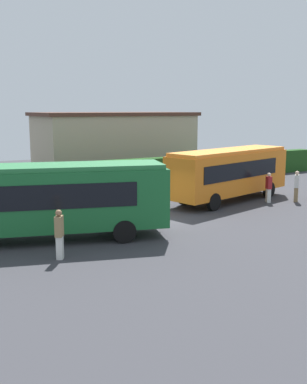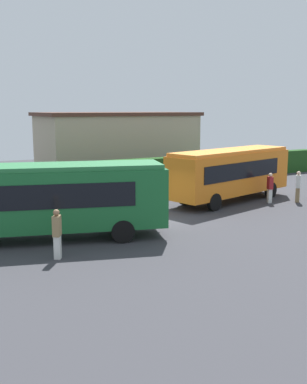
% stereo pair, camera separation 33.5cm
% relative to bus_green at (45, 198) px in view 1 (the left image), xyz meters
% --- Properties ---
extents(ground_plane, '(64.00, 64.00, 0.00)m').
position_rel_bus_green_xyz_m(ground_plane, '(5.61, 0.97, -1.90)').
color(ground_plane, '#38383D').
extents(bus_green, '(10.72, 5.29, 3.30)m').
position_rel_bus_green_xyz_m(bus_green, '(0.00, 0.00, 0.00)').
color(bus_green, '#19602D').
rests_on(bus_green, ground_plane).
extents(bus_orange, '(9.48, 4.72, 3.20)m').
position_rel_bus_green_xyz_m(bus_orange, '(12.38, 3.16, -0.06)').
color(bus_orange, orange).
rests_on(bus_orange, ground_plane).
extents(person_left, '(0.45, 0.50, 1.93)m').
position_rel_bus_green_xyz_m(person_left, '(-0.30, -2.79, -0.87)').
color(person_left, silver).
rests_on(person_left, ground_plane).
extents(person_center, '(0.37, 0.45, 1.83)m').
position_rel_bus_green_xyz_m(person_center, '(14.20, 1.60, -0.92)').
color(person_center, silver).
rests_on(person_center, ground_plane).
extents(person_right, '(0.47, 0.53, 1.78)m').
position_rel_bus_green_xyz_m(person_right, '(14.65, 5.79, -0.96)').
color(person_right, black).
rests_on(person_right, ground_plane).
extents(person_far, '(0.47, 0.46, 1.92)m').
position_rel_bus_green_xyz_m(person_far, '(15.84, 0.94, -0.87)').
color(person_far, olive).
rests_on(person_far, ground_plane).
extents(hedge_row, '(44.00, 1.01, 1.96)m').
position_rel_bus_green_xyz_m(hedge_row, '(5.61, 11.39, -0.92)').
color(hedge_row, '#1E471A').
rests_on(hedge_row, ground_plane).
extents(depot_building, '(13.43, 7.15, 5.35)m').
position_rel_bus_green_xyz_m(depot_building, '(11.29, 17.95, 0.79)').
color(depot_building, tan).
rests_on(depot_building, ground_plane).
extents(traffic_cone, '(0.36, 0.36, 0.60)m').
position_rel_bus_green_xyz_m(traffic_cone, '(5.84, 8.20, -1.60)').
color(traffic_cone, orange).
rests_on(traffic_cone, ground_plane).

